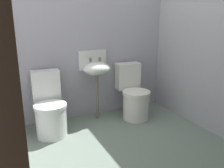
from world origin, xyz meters
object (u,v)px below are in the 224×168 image
wooden_door_post (3,94)px  toilet_right (133,96)px  toilet_left (50,109)px  sink (96,68)px

wooden_door_post → toilet_right: (1.73, 1.72, -0.79)m
toilet_left → toilet_right: (1.23, 0.00, 0.00)m
wooden_door_post → toilet_right: size_ratio=2.84×
wooden_door_post → toilet_right: 2.56m
toilet_right → wooden_door_post: bearing=48.8°
sink → toilet_left: bearing=-165.3°
wooden_door_post → toilet_right: bearing=44.8°
wooden_door_post → sink: wooden_door_post is taller
wooden_door_post → toilet_left: (0.50, 1.72, -0.79)m
wooden_door_post → toilet_left: wooden_door_post is taller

